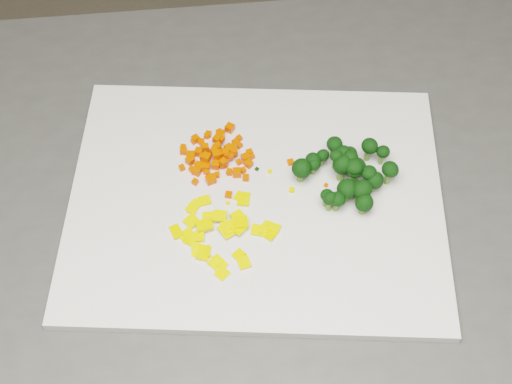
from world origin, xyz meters
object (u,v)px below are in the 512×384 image
counter_block (236,334)px  cutting_board (256,199)px  carrot_pile (217,152)px  broccoli_pile (344,162)px  pepper_pile (224,228)px

counter_block → cutting_board: (0.02, -0.03, 0.46)m
counter_block → carrot_pile: size_ratio=9.63×
broccoli_pile → cutting_board: bearing=167.7°
broccoli_pile → counter_block: bearing=156.1°
counter_block → carrot_pile: carrot_pile is taller
carrot_pile → pepper_pile: carrot_pile is taller
pepper_pile → broccoli_pile: broccoli_pile is taller
counter_block → carrot_pile: (0.01, 0.04, 0.48)m
counter_block → cutting_board: size_ratio=2.14×
pepper_pile → broccoli_pile: bearing=0.6°
pepper_pile → cutting_board: bearing=24.3°
cutting_board → pepper_pile: 0.06m
carrot_pile → pepper_pile: size_ratio=0.86×
pepper_pile → broccoli_pile: 0.16m
counter_block → broccoli_pile: (0.13, -0.06, 0.49)m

